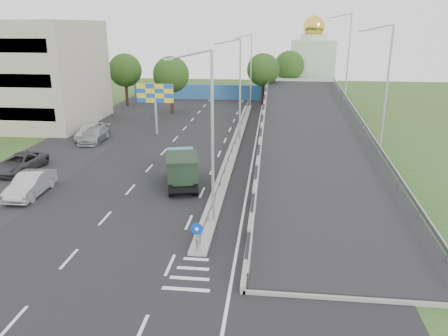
# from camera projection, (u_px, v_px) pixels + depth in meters

# --- Properties ---
(ground) EXTENTS (160.00, 160.00, 0.00)m
(ground) POSITION_uv_depth(u_px,v_px,m) (190.00, 278.00, 20.78)
(ground) COLOR #2D4C1E
(ground) RESTS_ON ground
(road_surface) EXTENTS (26.00, 90.00, 0.04)m
(road_surface) POSITION_uv_depth(u_px,v_px,m) (198.00, 156.00, 39.98)
(road_surface) COLOR black
(road_surface) RESTS_ON ground
(parking_strip) EXTENTS (8.00, 90.00, 0.05)m
(parking_strip) POSITION_uv_depth(u_px,v_px,m) (63.00, 152.00, 41.38)
(parking_strip) COLOR black
(parking_strip) RESTS_ON ground
(median) EXTENTS (1.00, 44.00, 0.20)m
(median) POSITION_uv_depth(u_px,v_px,m) (235.00, 145.00, 43.40)
(median) COLOR gray
(median) RESTS_ON ground
(overpass_ramp) EXTENTS (10.00, 50.00, 3.50)m
(overpass_ramp) POSITION_uv_depth(u_px,v_px,m) (312.00, 131.00, 42.09)
(overpass_ramp) COLOR gray
(overpass_ramp) RESTS_ON ground
(median_guardrail) EXTENTS (0.09, 44.00, 0.71)m
(median_guardrail) POSITION_uv_depth(u_px,v_px,m) (235.00, 139.00, 43.20)
(median_guardrail) COLOR gray
(median_guardrail) RESTS_ON median
(sign_bollard) EXTENTS (0.64, 0.23, 1.67)m
(sign_bollard) POSITION_uv_depth(u_px,v_px,m) (197.00, 237.00, 22.51)
(sign_bollard) COLOR black
(sign_bollard) RESTS_ON median
(lamp_post_near) EXTENTS (2.74, 0.18, 10.08)m
(lamp_post_near) POSITION_uv_depth(u_px,v_px,m) (209.00, 130.00, 24.62)
(lamp_post_near) COLOR #B2B5B7
(lamp_post_near) RESTS_ON median
(lamp_post_mid) EXTENTS (2.74, 0.18, 10.08)m
(lamp_post_mid) POSITION_uv_depth(u_px,v_px,m) (238.00, 85.00, 43.50)
(lamp_post_mid) COLOR #B2B5B7
(lamp_post_mid) RESTS_ON median
(lamp_post_far) EXTENTS (2.74, 0.18, 10.08)m
(lamp_post_far) POSITION_uv_depth(u_px,v_px,m) (250.00, 67.00, 62.38)
(lamp_post_far) COLOR #B2B5B7
(lamp_post_far) RESTS_ON median
(blue_wall) EXTENTS (30.00, 0.50, 2.40)m
(blue_wall) POSITION_uv_depth(u_px,v_px,m) (226.00, 92.00, 69.93)
(blue_wall) COLOR #255C89
(blue_wall) RESTS_ON ground
(church) EXTENTS (7.00, 7.00, 13.80)m
(church) POSITION_uv_depth(u_px,v_px,m) (312.00, 63.00, 74.69)
(church) COLOR #B2CCAD
(church) RESTS_ON ground
(billboard) EXTENTS (4.00, 0.24, 5.50)m
(billboard) POSITION_uv_depth(u_px,v_px,m) (155.00, 96.00, 46.87)
(billboard) COLOR #B2B5B7
(billboard) RESTS_ON ground
(tree_left_mid) EXTENTS (4.80, 4.80, 7.60)m
(tree_left_mid) POSITION_uv_depth(u_px,v_px,m) (171.00, 75.00, 58.00)
(tree_left_mid) COLOR black
(tree_left_mid) RESTS_ON ground
(tree_median_far) EXTENTS (4.80, 4.80, 7.60)m
(tree_median_far) POSITION_uv_depth(u_px,v_px,m) (263.00, 70.00, 64.26)
(tree_median_far) COLOR black
(tree_median_far) RESTS_ON ground
(tree_left_far) EXTENTS (4.80, 4.80, 7.60)m
(tree_left_far) POSITION_uv_depth(u_px,v_px,m) (125.00, 70.00, 63.58)
(tree_left_far) COLOR black
(tree_left_far) RESTS_ON ground
(tree_ramp_far) EXTENTS (4.80, 4.80, 7.60)m
(tree_ramp_far) POSITION_uv_depth(u_px,v_px,m) (289.00, 66.00, 70.44)
(tree_ramp_far) COLOR black
(tree_ramp_far) RESTS_ON ground
(dump_truck) EXTENTS (3.36, 5.97, 2.49)m
(dump_truck) POSITION_uv_depth(u_px,v_px,m) (181.00, 168.00, 32.39)
(dump_truck) COLOR black
(dump_truck) RESTS_ON ground
(parked_car_b) EXTENTS (1.89, 4.98, 1.62)m
(parked_car_b) POSITION_uv_depth(u_px,v_px,m) (30.00, 184.00, 30.65)
(parked_car_b) COLOR #9D9EA2
(parked_car_b) RESTS_ON ground
(parked_car_c) EXTENTS (2.83, 5.39, 1.45)m
(parked_car_c) POSITION_uv_depth(u_px,v_px,m) (20.00, 163.00, 35.69)
(parked_car_c) COLOR #2F2F34
(parked_car_c) RESTS_ON ground
(parked_car_d) EXTENTS (2.21, 5.16, 1.48)m
(parked_car_d) POSITION_uv_depth(u_px,v_px,m) (94.00, 135.00, 44.80)
(parked_car_d) COLOR gray
(parked_car_d) RESTS_ON ground
(parked_car_e) EXTENTS (2.32, 5.17, 1.72)m
(parked_car_e) POSITION_uv_depth(u_px,v_px,m) (90.00, 131.00, 46.04)
(parked_car_e) COLOR #BBBCB7
(parked_car_e) RESTS_ON ground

